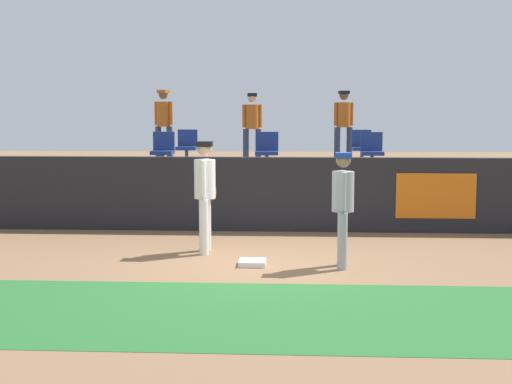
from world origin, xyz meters
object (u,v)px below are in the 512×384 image
first_base (252,263)px  seat_front_center (267,149)px  spectator_hooded (344,121)px  seat_back_right (362,146)px  spectator_casual (164,120)px  seat_front_right (372,150)px  player_runner_visitor (343,201)px  spectator_capped (252,123)px  seat_front_left (163,149)px  player_fielder_home (205,189)px  seat_back_left (187,145)px

first_base → seat_front_center: (0.04, 4.57, 1.46)m
seat_front_center → spectator_hooded: 3.45m
first_base → seat_front_center: 4.80m
seat_back_right → spectator_casual: (-4.91, 1.06, 0.58)m
seat_front_center → seat_front_right: same height
player_runner_visitor → spectator_hooded: (0.50, 7.52, 1.07)m
spectator_capped → seat_back_right: bearing=162.6°
seat_front_left → spectator_hooded: size_ratio=0.47×
player_fielder_home → player_runner_visitor: 2.39m
seat_front_right → seat_back_right: bearing=91.5°
player_fielder_home → seat_front_left: size_ratio=2.18×
seat_front_right → spectator_casual: (-4.95, 2.86, 0.58)m
seat_front_left → spectator_capped: bearing=52.9°
first_base → seat_back_right: (2.21, 6.37, 1.46)m
player_fielder_home → spectator_casual: 6.83m
player_runner_visitor → seat_front_left: seat_front_left is taller
seat_front_center → seat_front_left: bearing=-180.0°
player_fielder_home → seat_front_center: 3.75m
spectator_capped → seat_back_left: bearing=13.8°
spectator_hooded → player_runner_visitor: bearing=75.0°
seat_back_right → player_runner_visitor: bearing=-97.7°
seat_front_right → seat_front_center: bearing=180.0°
spectator_hooded → spectator_capped: spectator_hooded is taller
seat_back_left → seat_back_right: same height
seat_front_right → spectator_capped: size_ratio=0.49×
seat_back_left → seat_front_right: 4.57m
first_base → spectator_capped: spectator_capped is taller
seat_back_left → spectator_hooded: spectator_hooded is taller
seat_back_right → spectator_casual: size_ratio=0.46×
spectator_capped → spectator_casual: bearing=-18.5°
first_base → seat_front_right: bearing=63.8°
player_runner_visitor → seat_back_right: size_ratio=2.04×
spectator_casual → seat_front_left: bearing=117.9°
seat_front_center → seat_back_left: bearing=137.8°
player_runner_visitor → spectator_capped: (-1.76, 6.98, 1.03)m
first_base → spectator_capped: size_ratio=0.23×
player_runner_visitor → spectator_hooded: 7.62m
seat_front_left → spectator_capped: (1.77, 2.34, 0.52)m
player_fielder_home → spectator_casual: (-1.87, 6.49, 1.02)m
spectator_hooded → spectator_capped: (-2.27, -0.54, -0.04)m
seat_front_left → first_base: bearing=-64.4°
first_base → player_runner_visitor: 1.65m
seat_front_right → spectator_casual: size_ratio=0.46×
player_runner_visitor → seat_front_right: bearing=172.0°
spectator_casual → spectator_hooded: bearing=-161.8°
player_fielder_home → seat_front_center: size_ratio=2.18×
spectator_hooded → spectator_casual: spectator_casual is taller
spectator_capped → seat_front_right: bearing=133.0°
first_base → player_runner_visitor: (1.34, -0.06, 0.95)m
player_fielder_home → spectator_capped: spectator_capped is taller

